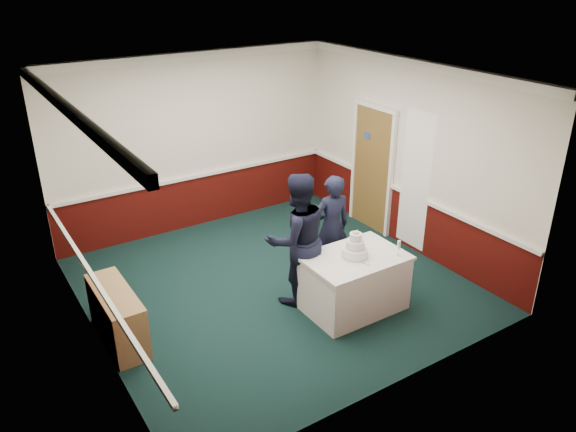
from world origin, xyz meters
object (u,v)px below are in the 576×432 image
wedding_cake (355,249)px  champagne_flute (399,245)px  person_woman (331,227)px  cake_knife (363,263)px  cake_table (353,282)px  person_man (297,239)px  sideboard (118,316)px

wedding_cake → champagne_flute: size_ratio=1.78×
champagne_flute → person_woman: (-0.23, 1.15, -0.14)m
wedding_cake → cake_knife: wedding_cake is taller
cake_table → person_man: 0.94m
cake_table → cake_knife: size_ratio=6.00×
champagne_flute → cake_table: bearing=150.8°
wedding_cake → person_woman: (0.27, 0.87, -0.11)m
sideboard → person_woman: (3.14, -0.13, 0.44)m
sideboard → person_woman: size_ratio=0.76×
wedding_cake → person_woman: 0.92m
champagne_flute → person_man: (-1.02, 0.86, 0.00)m
sideboard → champagne_flute: (3.37, -1.28, 0.58)m
wedding_cake → champagne_flute: wedding_cake is taller
cake_table → wedding_cake: wedding_cake is taller
wedding_cake → cake_table: bearing=-90.0°
wedding_cake → person_man: 0.78m
person_woman → cake_knife: bearing=84.0°
wedding_cake → person_man: size_ratio=0.20×
person_man → sideboard: bearing=-3.0°
wedding_cake → person_woman: size_ratio=0.23×
person_woman → person_man: bearing=29.6°
cake_table → champagne_flute: bearing=-29.2°
cake_table → champagne_flute: 0.78m
sideboard → wedding_cake: (2.87, -1.00, 0.55)m
cake_knife → person_man: 0.93m
sideboard → cake_table: (2.87, -1.00, 0.05)m
cake_table → champagne_flute: (0.50, -0.28, 0.53)m
sideboard → person_man: person_man is taller
sideboard → cake_table: bearing=-19.1°
cake_table → person_woman: person_woman is taller
champagne_flute → person_man: 1.34m
cake_table → wedding_cake: 0.50m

